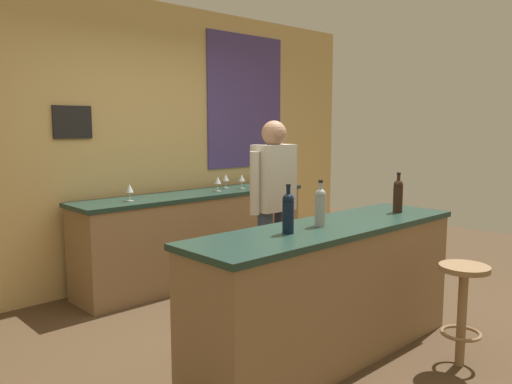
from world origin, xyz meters
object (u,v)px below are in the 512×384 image
Objects in this scene: wine_glass_a at (130,189)px; wine_glass_c at (226,178)px; wine_glass_e at (259,176)px; bartender at (274,202)px; bar_stool at (463,298)px; wine_bottle_b at (320,206)px; wine_glass_d at (242,178)px; wine_bottle_a at (288,212)px; wine_bottle_c at (398,195)px; wine_glass_b at (218,181)px.

wine_glass_c is at bearing 6.85° from wine_glass_a.
wine_glass_a is at bearing -176.72° from wine_glass_e.
bartender reaches higher than bar_stool.
bartender reaches higher than wine_glass_c.
wine_bottle_b reaches higher than wine_glass_d.
bar_stool is 2.22× the size of wine_bottle_a.
wine_bottle_c reaches higher than wine_glass_e.
wine_bottle_c is 1.97× the size of wine_glass_c.
wine_glass_a is (-1.14, 2.03, -0.05)m from wine_bottle_c.
wine_glass_d is (1.05, 1.97, -0.05)m from wine_bottle_b.
wine_glass_c is 1.00× the size of wine_glass_d.
wine_glass_c is (0.48, 1.22, 0.07)m from bartender.
wine_glass_d is (1.37, 1.99, -0.05)m from wine_bottle_a.
wine_bottle_a is 1.97× the size of wine_glass_d.
wine_glass_b is (1.04, 1.98, -0.05)m from wine_bottle_a.
wine_glass_a and wine_glass_b have the same top height.
wine_glass_a is (0.03, 1.99, -0.05)m from wine_bottle_a.
wine_bottle_c is at bearing -3.94° from wine_bottle_b.
bar_stool is 4.39× the size of wine_glass_a.
wine_bottle_c is (1.17, -0.05, 0.00)m from wine_bottle_a.
bar_stool is 2.94m from wine_glass_e.
wine_bottle_a is at bearing -90.79° from wine_glass_a.
bar_stool is at bearing -110.15° from wine_bottle_c.
bartender is 5.29× the size of wine_bottle_c.
wine_glass_d is at bearing 84.26° from wine_bottle_c.
wine_bottle_c reaches higher than wine_glass_d.
bartender is 1.69m from bar_stool.
wine_glass_c is at bearing 83.09° from bar_stool.
wine_bottle_b reaches higher than wine_glass_e.
wine_bottle_c is 2.03m from wine_glass_b.
wine_bottle_c reaches higher than wine_glass_a.
bartender is 1.22m from wine_glass_d.
wine_bottle_b is at bearing -110.01° from wine_glass_b.
wine_glass_a is 1.00× the size of wine_glass_b.
wine_bottle_b reaches higher than wine_glass_a.
bar_stool is at bearing -99.37° from wine_glass_d.
bar_stool is 4.39× the size of wine_glass_d.
wine_bottle_b is at bearing -117.45° from bartender.
bartender is at bearing 62.55° from wine_bottle_b.
bartender is 1.21m from wine_bottle_a.
wine_glass_d is at bearing 61.93° from wine_bottle_b.
wine_glass_b is (-0.13, 2.02, -0.05)m from wine_bottle_c.
wine_glass_d is (1.35, 0.00, 0.00)m from wine_glass_a.
wine_glass_a is 1.00× the size of wine_glass_e.
wine_bottle_b is 2.33m from wine_glass_c.
wine_bottle_c is at bearing -68.41° from bartender.
wine_bottle_c is at bearing -95.74° from wine_glass_d.
wine_glass_e reaches higher than bar_stool.
wine_bottle_b is 1.97× the size of wine_glass_d.
bar_stool is at bearing -92.26° from wine_glass_b.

